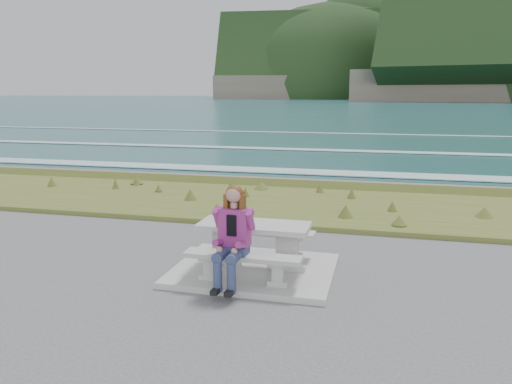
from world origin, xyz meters
TOP-DOWN VIEW (x-y plane):
  - concrete_slab at (0.00, 0.00)m, footprint 2.60×2.10m
  - picnic_table at (0.00, 0.00)m, footprint 1.80×0.75m
  - bench_landward at (0.00, -0.70)m, footprint 1.80×0.35m
  - bench_seaward at (0.00, 0.70)m, footprint 1.80×0.35m
  - grass_verge at (0.00, 5.00)m, footprint 160.00×4.50m
  - shore_drop at (0.00, 7.90)m, footprint 160.00×0.80m
  - ocean at (0.00, 25.09)m, footprint 1600.00×1600.00m
  - seated_woman at (-0.14, -0.84)m, footprint 0.47×0.79m

SIDE VIEW (x-z plane):
  - ocean at x=0.00m, z-range -1.79..-1.70m
  - grass_verge at x=0.00m, z-range -0.11..0.11m
  - shore_drop at x=0.00m, z-range -1.10..1.10m
  - concrete_slab at x=0.00m, z-range 0.00..0.10m
  - bench_landward at x=0.00m, z-range 0.22..0.67m
  - bench_seaward at x=0.00m, z-range 0.22..0.67m
  - seated_woman at x=-0.14m, z-range -0.10..1.40m
  - picnic_table at x=0.00m, z-range 0.31..1.06m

